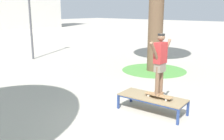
{
  "coord_description": "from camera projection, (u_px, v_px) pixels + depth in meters",
  "views": [
    {
      "loc": [
        -5.14,
        -3.15,
        2.85
      ],
      "look_at": [
        0.67,
        1.86,
        1.0
      ],
      "focal_mm": 40.17,
      "sensor_mm": 36.0,
      "label": 1
    }
  ],
  "objects": [
    {
      "name": "ground_plane",
      "position": [
        150.0,
        123.0,
        6.45
      ],
      "size": [
        120.0,
        120.0,
        0.0
      ],
      "primitive_type": "plane",
      "color": "#B2AA9E"
    },
    {
      "name": "skater",
      "position": [
        160.0,
        60.0,
        6.7
      ],
      "size": [
        1.0,
        0.29,
        1.69
      ],
      "color": "brown",
      "rests_on": "skateboard"
    },
    {
      "name": "skate_box",
      "position": [
        152.0,
        98.0,
        7.07
      ],
      "size": [
        0.9,
        1.95,
        0.46
      ],
      "color": "navy",
      "rests_on": "ground"
    },
    {
      "name": "skateboard",
      "position": [
        159.0,
        96.0,
        6.93
      ],
      "size": [
        0.21,
        0.8,
        0.09
      ],
      "color": "#9E754C",
      "rests_on": "skate_box"
    },
    {
      "name": "grass_patch_near_right",
      "position": [
        154.0,
        70.0,
        12.1
      ],
      "size": [
        3.08,
        3.08,
        0.01
      ],
      "primitive_type": "cylinder",
      "color": "#519342",
      "rests_on": "ground"
    }
  ]
}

